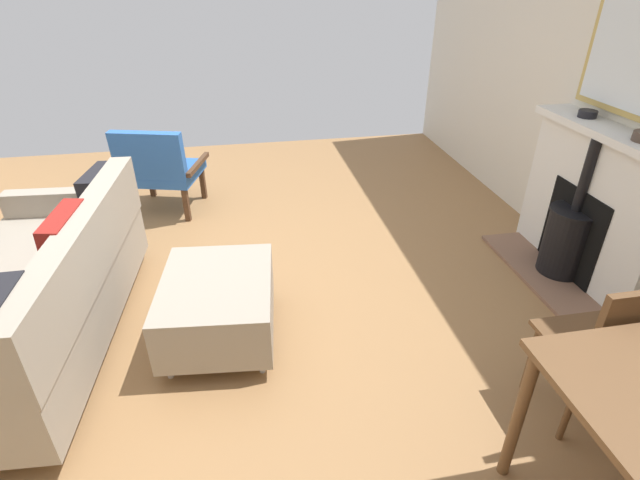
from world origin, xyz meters
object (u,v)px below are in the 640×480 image
object	(u,v)px
ottoman	(218,304)
fireplace	(588,214)
mantel_bowl_near	(588,113)
armchair_accent	(159,167)
sofa	(38,295)
dining_chair_near_fireplace	(608,344)

from	to	relation	value
ottoman	fireplace	bearing A→B (deg)	-174.30
fireplace	mantel_bowl_near	world-z (taller)	mantel_bowl_near
mantel_bowl_near	ottoman	world-z (taller)	mantel_bowl_near
fireplace	armchair_accent	world-z (taller)	fireplace
sofa	dining_chair_near_fireplace	size ratio (longest dim) A/B	2.26
armchair_accent	sofa	bearing A→B (deg)	73.38
mantel_bowl_near	ottoman	distance (m)	2.74
sofa	ottoman	xyz separation A→B (m)	(-0.99, 0.13, -0.10)
sofa	armchair_accent	xyz separation A→B (m)	(-0.50, -1.67, 0.09)
ottoman	armchair_accent	size ratio (longest dim) A/B	1.05
mantel_bowl_near	dining_chair_near_fireplace	bearing A→B (deg)	61.59
mantel_bowl_near	ottoman	size ratio (longest dim) A/B	0.15
mantel_bowl_near	armchair_accent	size ratio (longest dim) A/B	0.15
fireplace	armchair_accent	xyz separation A→B (m)	(3.01, -1.55, -0.04)
ottoman	armchair_accent	xyz separation A→B (m)	(0.49, -1.80, 0.19)
sofa	mantel_bowl_near	bearing A→B (deg)	-173.31
fireplace	sofa	distance (m)	3.52
ottoman	dining_chair_near_fireplace	size ratio (longest dim) A/B	0.99
fireplace	dining_chair_near_fireplace	xyz separation A→B (m)	(0.78, 1.20, 0.02)
fireplace	dining_chair_near_fireplace	distance (m)	1.43
fireplace	mantel_bowl_near	size ratio (longest dim) A/B	10.58
fireplace	ottoman	distance (m)	2.55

